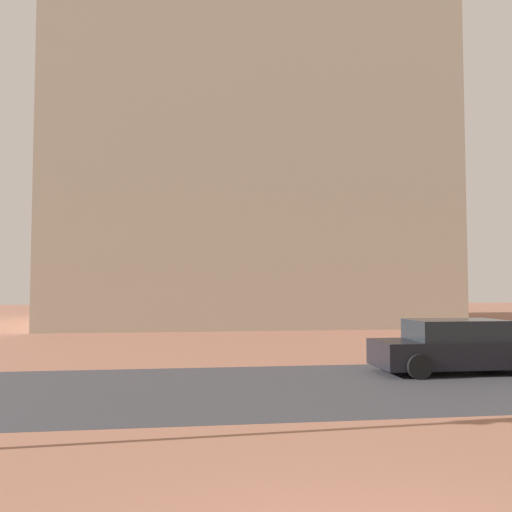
# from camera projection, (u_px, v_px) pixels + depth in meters

# --- Properties ---
(ground_plane) EXTENTS (120.00, 120.00, 0.00)m
(ground_plane) POSITION_uv_depth(u_px,v_px,m) (246.00, 382.00, 13.43)
(ground_plane) COLOR #93604C
(street_asphalt_strip) EXTENTS (120.00, 6.62, 0.00)m
(street_asphalt_strip) POSITION_uv_depth(u_px,v_px,m) (251.00, 388.00, 12.64)
(street_asphalt_strip) COLOR #38383D
(street_asphalt_strip) RESTS_ON ground_plane
(landmark_building) EXTENTS (23.45, 15.35, 38.30)m
(landmark_building) POSITION_uv_depth(u_px,v_px,m) (250.00, 143.00, 36.73)
(landmark_building) COLOR #B2A893
(landmark_building) RESTS_ON ground_plane
(car_black) EXTENTS (4.48, 1.97, 1.43)m
(car_black) POSITION_uv_depth(u_px,v_px,m) (456.00, 347.00, 14.93)
(car_black) COLOR black
(car_black) RESTS_ON ground_plane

